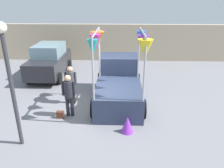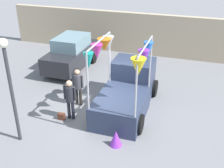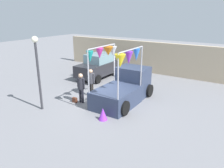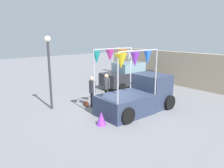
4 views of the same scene
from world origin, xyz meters
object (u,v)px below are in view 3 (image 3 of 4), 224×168
at_px(vendor_truck, 125,86).
at_px(person_vendor, 91,80).
at_px(person_customer, 81,85).
at_px(handbag, 75,100).
at_px(street_lamp, 37,63).
at_px(folded_kite_bundle_violet, 103,114).
at_px(parked_car, 99,66).

bearing_deg(vendor_truck, person_vendor, -165.51).
relative_size(vendor_truck, person_customer, 2.42).
bearing_deg(handbag, vendor_truck, 39.13).
distance_m(person_vendor, street_lamp, 3.45).
height_order(person_customer, person_vendor, person_customer).
bearing_deg(folded_kite_bundle_violet, vendor_truck, 97.12).
height_order(vendor_truck, parked_car, vendor_truck).
relative_size(vendor_truck, folded_kite_bundle_violet, 6.91).
relative_size(vendor_truck, parked_car, 1.04).
relative_size(handbag, street_lamp, 0.07).
height_order(person_vendor, folded_kite_bundle_violet, person_vendor).
xyz_separation_m(handbag, street_lamp, (-0.84, -1.64, 2.38)).
xyz_separation_m(street_lamp, folded_kite_bundle_violet, (3.43, 0.77, -2.22)).
bearing_deg(person_vendor, person_customer, -81.95).
distance_m(vendor_truck, handbag, 3.01).
relative_size(parked_car, street_lamp, 1.04).
bearing_deg(person_customer, handbag, -150.26).
bearing_deg(parked_car, person_customer, -65.02).
xyz_separation_m(handbag, folded_kite_bundle_violet, (2.59, -0.87, 0.16)).
relative_size(person_customer, person_vendor, 1.00).
bearing_deg(person_customer, street_lamp, -122.96).
xyz_separation_m(parked_car, street_lamp, (0.97, -6.47, 1.57)).
height_order(parked_car, street_lamp, street_lamp).
distance_m(vendor_truck, street_lamp, 4.92).
relative_size(vendor_truck, street_lamp, 1.08).
xyz_separation_m(person_vendor, street_lamp, (-1.04, -2.94, 1.48)).
height_order(person_vendor, handbag, person_vendor).
bearing_deg(vendor_truck, person_customer, -139.37).
bearing_deg(street_lamp, parked_car, 98.49).
height_order(parked_car, person_customer, parked_car).
bearing_deg(person_customer, person_vendor, 98.05).
height_order(parked_car, handbag, parked_car).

